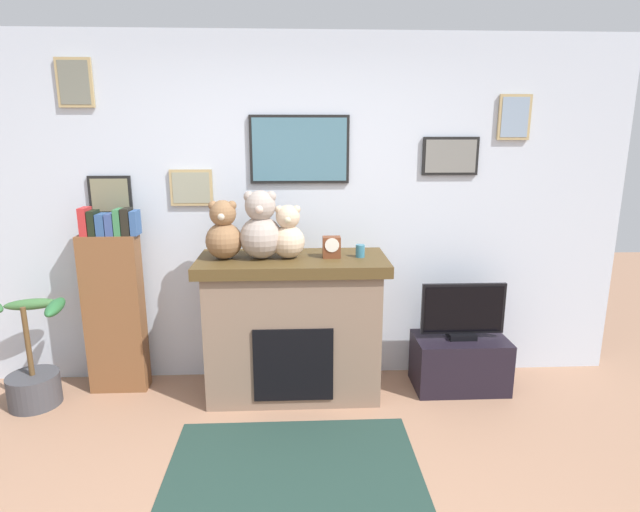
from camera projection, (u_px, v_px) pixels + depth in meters
The scene contains 12 objects.
back_wall at pixel (285, 212), 3.92m from camera, with size 5.20×0.15×2.60m.
fireplace at pixel (293, 325), 3.76m from camera, with size 1.34×0.64×1.04m.
bookshelf at pixel (114, 306), 3.76m from camera, with size 0.43×0.16×1.39m.
potted_plant at pixel (32, 370), 3.63m from camera, with size 0.58×0.61×0.84m.
tv_stand at pixel (459, 363), 3.89m from camera, with size 0.69×0.40×0.40m, color black.
television at pixel (463, 312), 3.79m from camera, with size 0.62×0.14×0.42m.
area_rug at pixel (294, 471), 2.95m from camera, with size 1.46×1.05×0.01m, color #203830.
candle_jar at pixel (360, 251), 3.64m from camera, with size 0.06×0.06×0.09m, color teal.
mantel_clock at pixel (332, 247), 3.62m from camera, with size 0.12×0.09×0.15m.
teddy_bear_brown at pixel (224, 233), 3.56m from camera, with size 0.26×0.26×0.41m.
teddy_bear_cream at pixel (261, 228), 3.57m from camera, with size 0.30×0.30×0.48m.
teddy_bear_grey at pixel (288, 234), 3.59m from camera, with size 0.23×0.23×0.38m.
Camera 1 is at (0.08, -1.90, 1.90)m, focal length 28.82 mm.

